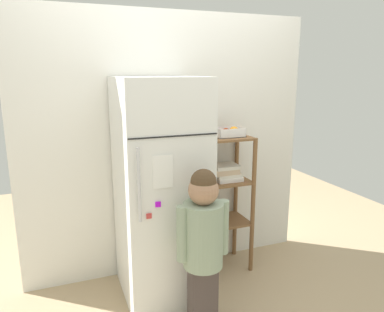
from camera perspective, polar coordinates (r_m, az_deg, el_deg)
ground_plane at (r=3.09m, az=-0.89°, el=-19.73°), size 6.00×6.00×0.00m
kitchen_wall_back at (r=3.02m, az=-3.46°, el=1.56°), size 2.43×0.03×2.14m
refrigerator at (r=2.70m, az=-4.93°, el=-5.40°), size 0.60×0.70×1.64m
child_standing at (r=2.36m, az=1.74°, el=-12.23°), size 0.35×0.26×1.10m
pantry_shelf_unit at (r=3.08m, az=5.25°, el=-4.85°), size 0.39×0.34×1.16m
fruit_bin at (r=2.96m, az=6.02°, el=3.71°), size 0.23×0.16×0.08m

